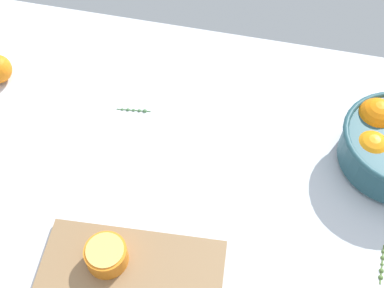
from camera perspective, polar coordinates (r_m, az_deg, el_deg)
ground_plane at (r=102.21cm, az=1.59°, el=-3.73°), size 138.43×84.07×3.00cm
cutting_board at (r=90.56cm, az=-7.10°, el=-14.99°), size 33.64×20.83×1.54cm
orange_half_0 at (r=89.71cm, az=-9.77°, el=-12.39°), size 7.44×7.44×4.20cm
herb_sprig_0 at (r=97.47cm, az=20.93°, el=-12.79°), size 1.28×7.70×0.90cm
herb_sprig_1 at (r=111.16cm, az=-6.45°, el=3.91°), size 7.56×1.50×0.99cm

